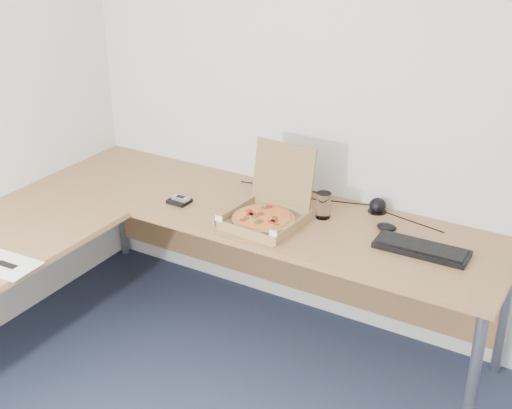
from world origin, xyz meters
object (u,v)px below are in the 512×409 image
Objects in this scene: keyboard at (421,249)px; wallet at (179,201)px; desk at (157,234)px; pizza_box at (266,215)px; drinking_glass at (323,205)px.

keyboard reaches higher than wallet.
desk is at bearing -161.48° from keyboard.
desk is at bearing -72.97° from wallet.
desk is 23.13× the size of wallet.
wallet is (-0.50, -0.03, -0.03)m from pizza_box.
pizza_box is 0.50m from wallet.
drinking_glass is 0.31× the size of keyboard.
wallet is at bearing -175.22° from keyboard.
keyboard is (0.53, -0.09, -0.05)m from drinking_glass.
wallet reaches higher than desk.
desk is 5.94× the size of keyboard.
pizza_box is 3.66× the size of wallet.
desk is 1.24m from keyboard.
keyboard is (0.75, 0.10, -0.03)m from pizza_box.
desk is at bearing -141.28° from drinking_glass.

